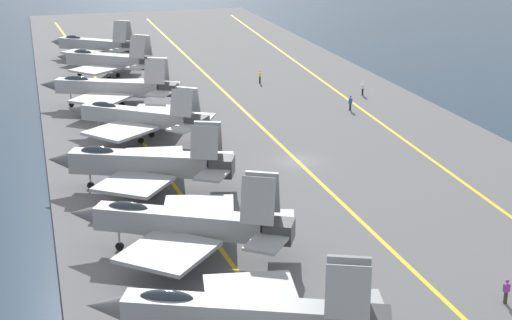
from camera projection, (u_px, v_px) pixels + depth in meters
ground_plane at (298, 166)px, 75.13m from camera, size 2000.00×2000.00×0.00m
carrier_deck at (298, 164)px, 75.06m from camera, size 212.16×46.40×0.40m
deck_stripe_foul_line at (419, 150)px, 78.37m from camera, size 190.68×10.80×0.01m
deck_stripe_centerline at (298, 162)px, 75.00m from camera, size 190.95×0.36×0.01m
deck_stripe_edge_line at (166, 174)px, 71.63m from camera, size 190.63×11.67×0.01m
parked_jet_second at (243, 316)px, 42.57m from camera, size 12.93×16.68×6.20m
parked_jet_third at (184, 223)px, 54.55m from camera, size 13.60×15.99×6.59m
parked_jet_fourth at (143, 163)px, 66.81m from camera, size 12.94×16.26×6.25m
parked_jet_fifth at (139, 117)px, 81.05m from camera, size 14.00×15.18×5.95m
parked_jet_sixth at (111, 87)px, 92.84m from camera, size 13.31×16.76×6.25m
parked_jet_seventh at (107, 61)px, 108.04m from camera, size 13.20×14.84×6.34m
parked_jet_eighth at (95, 45)px, 120.64m from camera, size 12.69×14.36×6.28m
crew_yellow_vest at (260, 76)px, 106.00m from camera, size 0.42×0.32×1.77m
crew_white_vest at (363, 88)px, 99.63m from camera, size 0.41×0.46×1.76m
crew_purple_vest at (506, 290)px, 48.72m from camera, size 0.33×0.43×1.65m
crew_blue_vest at (350, 102)px, 92.53m from camera, size 0.46×0.43×1.79m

